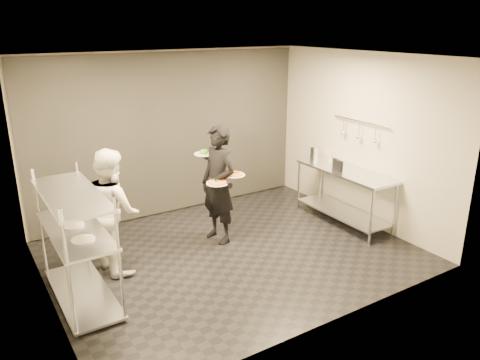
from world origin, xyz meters
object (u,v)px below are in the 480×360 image
pass_rack (77,240)px  bottle_dark (312,153)px  waiter (218,185)px  salad_plate (204,153)px  prep_counter (344,187)px  bottle_green (316,156)px  chef (112,210)px  bottle_clear (330,158)px  pos_monitor (338,165)px  pizza_plate_near (218,182)px  pizza_plate_far (235,174)px

pass_rack → bottle_dark: 4.37m
waiter → salad_plate: size_ratio=5.97×
prep_counter → bottle_green: (-0.11, 0.60, 0.41)m
chef → bottle_clear: 3.80m
salad_plate → pos_monitor: salad_plate is taller
waiter → pizza_plate_near: 0.28m
bottle_dark → pizza_plate_near: bearing=-167.0°
pass_rack → pizza_plate_far: size_ratio=5.50×
chef → bottle_dark: chef is taller
pass_rack → waiter: waiter is taller
prep_counter → chef: size_ratio=1.07×
pizza_plate_near → pos_monitor: bearing=-6.2°
waiter → bottle_green: 2.00m
salad_plate → bottle_dark: bearing=0.1°
chef → pizza_plate_near: (1.49, -0.22, 0.18)m
salad_plate → bottle_dark: size_ratio=1.45×
chef → bottle_dark: 3.71m
waiter → chef: size_ratio=1.07×
bottle_dark → chef: bearing=-175.6°
salad_plate → bottle_dark: (2.15, 0.00, -0.32)m
pass_rack → chef: size_ratio=0.95×
waiter → prep_counter: bearing=65.6°
waiter → salad_plate: 0.53m
pass_rack → pizza_plate_near: (2.09, 0.30, 0.26)m
chef → pizza_plate_near: 1.52m
pizza_plate_near → salad_plate: (0.06, 0.50, 0.32)m
pizza_plate_far → bottle_dark: size_ratio=1.39×
bottle_dark → pizza_plate_far: bearing=-165.1°
pass_rack → bottle_green: size_ratio=6.90×
chef → pizza_plate_far: 1.82m
pass_rack → salad_plate: (2.14, 0.80, 0.58)m
pizza_plate_near → bottle_dark: 2.26m
pizza_plate_near → prep_counter: bearing=-7.4°
waiter → pizza_plate_far: bearing=26.1°
bottle_dark → prep_counter: bearing=-87.3°
waiter → salad_plate: (-0.08, 0.29, 0.44)m
bottle_clear → bottle_dark: (-0.10, 0.36, 0.01)m
pizza_plate_near → pass_rack: bearing=-171.9°
chef → pass_rack: bearing=124.6°
pizza_plate_far → bottle_green: bottle_green is taller
pizza_plate_near → bottle_green: size_ratio=1.43×
salad_plate → prep_counter: bearing=-20.0°
prep_counter → pizza_plate_near: 2.30m
bottle_green → bottle_clear: bottle_green is taller
bottle_green → bottle_clear: (0.18, -0.17, -0.02)m
pizza_plate_near → bottle_clear: 2.31m
pass_rack → prep_counter: pass_rack is taller
pizza_plate_far → salad_plate: 0.61m
prep_counter → bottle_dark: bottle_dark is taller
chef → bottle_clear: chef is taller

